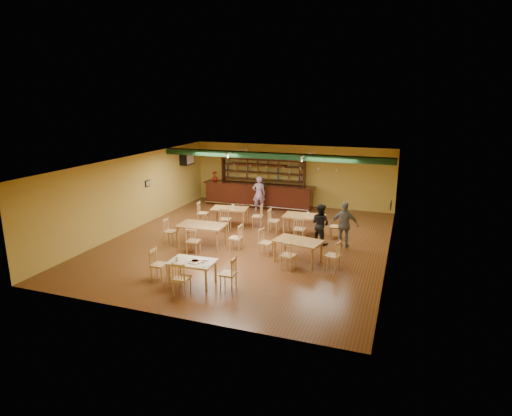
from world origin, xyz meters
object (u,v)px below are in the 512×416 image
at_px(dining_table_b, 304,225).
at_px(dining_table_c, 202,236).
at_px(bar_counter, 258,195).
at_px(patron_right_a, 320,224).
at_px(patron_bar, 259,194).
at_px(near_table, 193,272).
at_px(dining_table_d, 298,251).
at_px(dining_table_a, 230,217).

relative_size(dining_table_b, dining_table_c, 0.94).
xyz_separation_m(bar_counter, patron_right_a, (3.98, -4.49, 0.19)).
xyz_separation_m(dining_table_b, patron_bar, (-2.87, 2.86, 0.44)).
relative_size(near_table, patron_right_a, 0.87).
distance_m(dining_table_b, dining_table_c, 4.06).
bearing_deg(dining_table_c, dining_table_d, -7.34).
height_order(bar_counter, patron_right_a, patron_right_a).
bearing_deg(dining_table_a, dining_table_d, -48.26).
relative_size(dining_table_d, patron_right_a, 1.00).
height_order(near_table, patron_bar, patron_bar).
height_order(bar_counter, dining_table_b, bar_counter).
bearing_deg(dining_table_c, patron_right_a, 21.80).
relative_size(dining_table_a, dining_table_b, 0.94).
xyz_separation_m(dining_table_a, near_table, (1.31, -5.80, -0.02)).
bearing_deg(dining_table_b, dining_table_d, -81.07).
bearing_deg(dining_table_b, patron_right_a, -45.81).
distance_m(bar_counter, dining_table_c, 6.27).
relative_size(dining_table_b, patron_bar, 0.94).
bearing_deg(patron_right_a, dining_table_a, 11.31).
distance_m(dining_table_b, dining_table_d, 2.92).
xyz_separation_m(bar_counter, near_table, (1.24, -9.24, -0.22)).
relative_size(bar_counter, dining_table_a, 3.78).
xyz_separation_m(dining_table_a, patron_right_a, (4.06, -1.04, 0.38)).
relative_size(dining_table_b, dining_table_d, 1.05).
xyz_separation_m(dining_table_a, patron_bar, (0.38, 2.62, 0.46)).
bearing_deg(near_table, dining_table_d, 45.77).
xyz_separation_m(dining_table_c, patron_right_a, (3.93, 1.78, 0.34)).
bearing_deg(dining_table_c, dining_table_b, 36.94).
bearing_deg(dining_table_c, near_table, -70.90).
height_order(near_table, patron_right_a, patron_right_a).
bearing_deg(patron_bar, dining_table_b, 113.62).
bearing_deg(patron_bar, dining_table_a, 60.17).
bearing_deg(dining_table_d, patron_right_a, 92.75).
relative_size(bar_counter, patron_bar, 3.36).
relative_size(dining_table_d, patron_bar, 0.90).
bearing_deg(patron_bar, bar_counter, -90.78).
bearing_deg(patron_right_a, bar_counter, -22.67).
bearing_deg(bar_counter, dining_table_b, -49.18).
relative_size(bar_counter, dining_table_b, 3.56).
bearing_deg(patron_right_a, near_table, 85.77).
xyz_separation_m(bar_counter, patron_bar, (0.31, -0.83, 0.27)).
height_order(dining_table_d, patron_bar, patron_bar).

